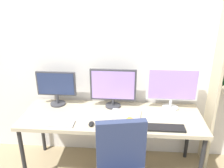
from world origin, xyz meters
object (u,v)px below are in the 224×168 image
at_px(monitor_right, 172,86).
at_px(keyboard_right, 166,128).
at_px(desk, 112,119).
at_px(monitor_center, 113,87).
at_px(coffee_mug, 130,123).
at_px(laptop_closed, 126,115).
at_px(monitor_left, 56,86).
at_px(keyboard_left, 56,123).
at_px(computer_mouse, 91,124).

relative_size(monitor_right, keyboard_right, 1.55).
relative_size(desk, monitor_center, 3.73).
distance_m(monitor_right, keyboard_right, 0.53).
bearing_deg(keyboard_right, desk, 157.67).
bearing_deg(monitor_right, coffee_mug, -136.80).
bearing_deg(laptop_closed, monitor_center, 130.90).
height_order(desk, monitor_left, monitor_left).
relative_size(monitor_center, laptop_closed, 1.65).
height_order(monitor_center, coffee_mug, monitor_center).
bearing_deg(coffee_mug, laptop_closed, 101.95).
bearing_deg(coffee_mug, keyboard_right, -0.96).
relative_size(desk, monitor_left, 4.27).
xyz_separation_m(monitor_left, monitor_center, (0.67, 0.00, 0.01)).
relative_size(monitor_center, keyboard_left, 1.39).
distance_m(monitor_left, laptop_closed, 0.88).
relative_size(keyboard_right, coffee_mug, 3.51).
relative_size(monitor_left, keyboard_right, 1.24).
xyz_separation_m(desk, monitor_center, (0.00, 0.21, 0.30)).
bearing_deg(monitor_center, keyboard_left, -141.69).
distance_m(monitor_right, coffee_mug, 0.68).
distance_m(desk, monitor_center, 0.37).
xyz_separation_m(monitor_right, coffee_mug, (-0.46, -0.44, -0.23)).
bearing_deg(keyboard_right, keyboard_left, 180.00).
bearing_deg(keyboard_right, monitor_right, 76.46).
bearing_deg(keyboard_left, monitor_left, 103.55).
bearing_deg(monitor_center, coffee_mug, -65.17).
bearing_deg(monitor_right, monitor_center, -180.00).
bearing_deg(keyboard_left, keyboard_right, 0.00).
bearing_deg(monitor_center, laptop_closed, -54.13).
height_order(monitor_right, keyboard_right, monitor_right).
relative_size(monitor_center, coffee_mug, 4.99).
height_order(desk, keyboard_right, keyboard_right).
relative_size(desk, keyboard_left, 5.18).
xyz_separation_m(desk, keyboard_left, (-0.56, -0.23, 0.06)).
xyz_separation_m(monitor_center, coffee_mug, (0.20, -0.44, -0.20)).
bearing_deg(laptop_closed, keyboard_right, -24.35).
xyz_separation_m(keyboard_left, coffee_mug, (0.76, 0.01, 0.04)).
bearing_deg(keyboard_left, laptop_closed, 17.69).
height_order(desk, monitor_right, monitor_right).
distance_m(monitor_right, laptop_closed, 0.61).
relative_size(computer_mouse, laptop_closed, 0.30).
relative_size(keyboard_right, computer_mouse, 3.87).
distance_m(keyboard_right, coffee_mug, 0.36).
xyz_separation_m(monitor_left, keyboard_left, (0.11, -0.44, -0.22)).
bearing_deg(keyboard_left, computer_mouse, 1.27).
relative_size(computer_mouse, coffee_mug, 0.91).
relative_size(monitor_center, monitor_right, 0.92).
bearing_deg(computer_mouse, monitor_right, 26.87).
height_order(desk, coffee_mug, coffee_mug).
bearing_deg(desk, monitor_center, 90.00).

